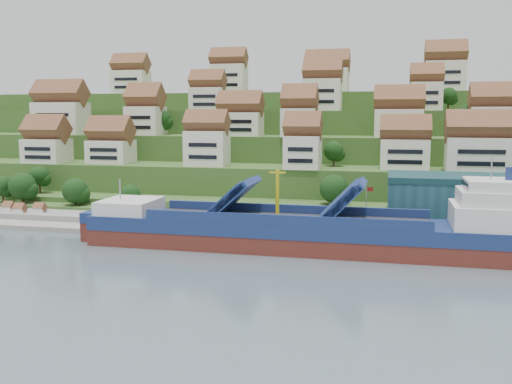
# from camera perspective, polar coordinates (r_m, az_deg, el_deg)

# --- Properties ---
(ground) EXTENTS (300.00, 300.00, 0.00)m
(ground) POSITION_cam_1_polar(r_m,az_deg,el_deg) (105.42, 0.78, -5.41)
(ground) COLOR slate
(ground) RESTS_ON ground
(quay) EXTENTS (180.00, 14.00, 2.20)m
(quay) POSITION_cam_1_polar(r_m,az_deg,el_deg) (117.54, 11.97, -3.64)
(quay) COLOR gray
(quay) RESTS_ON ground
(pebble_beach) EXTENTS (45.00, 20.00, 1.00)m
(pebble_beach) POSITION_cam_1_polar(r_m,az_deg,el_deg) (139.81, -21.99, -2.48)
(pebble_beach) COLOR gray
(pebble_beach) RESTS_ON ground
(hillside) EXTENTS (260.00, 128.00, 31.00)m
(hillside) POSITION_cam_1_polar(r_m,az_deg,el_deg) (205.41, 7.01, 4.02)
(hillside) COLOR #2D4C1E
(hillside) RESTS_ON ground
(hillside_village) EXTENTS (158.84, 63.22, 29.49)m
(hillside_village) POSITION_cam_1_polar(r_m,az_deg,el_deg) (161.86, 6.72, 7.81)
(hillside_village) COLOR silver
(hillside_village) RESTS_ON ground
(hillside_trees) EXTENTS (136.19, 62.87, 29.11)m
(hillside_trees) POSITION_cam_1_polar(r_m,az_deg,el_deg) (145.51, -0.78, 4.17)
(hillside_trees) COLOR #183D14
(hillside_trees) RESTS_ON ground
(flagpole) EXTENTS (1.28, 0.16, 8.00)m
(flagpole) POSITION_cam_1_polar(r_m,az_deg,el_deg) (111.65, 11.03, -1.20)
(flagpole) COLOR gray
(flagpole) RESTS_ON quay
(beach_huts) EXTENTS (14.40, 3.70, 2.20)m
(beach_huts) POSITION_cam_1_polar(r_m,az_deg,el_deg) (139.71, -22.99, -1.87)
(beach_huts) COLOR white
(beach_huts) RESTS_ON pebble_beach
(cargo_ship) EXTENTS (76.97, 12.16, 17.05)m
(cargo_ship) POSITION_cam_1_polar(r_m,az_deg,el_deg) (101.80, 5.52, -4.04)
(cargo_ship) COLOR #5C241C
(cargo_ship) RESTS_ON ground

